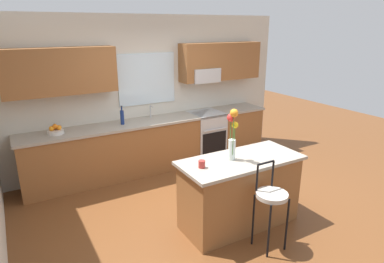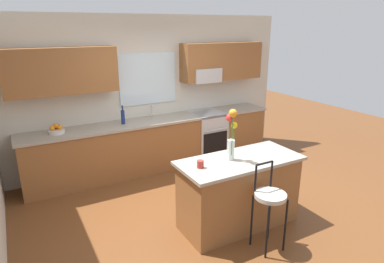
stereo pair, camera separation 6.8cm
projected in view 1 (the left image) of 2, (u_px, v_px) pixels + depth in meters
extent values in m
plane|color=brown|center=(205.00, 209.00, 4.77)|extent=(14.00, 14.00, 0.00)
cube|color=beige|center=(146.00, 92.00, 6.06)|extent=(5.60, 0.12, 2.70)
cube|color=brown|center=(60.00, 71.00, 5.02)|extent=(1.67, 0.34, 0.70)
cube|color=brown|center=(220.00, 61.00, 6.42)|extent=(1.67, 0.34, 0.70)
cube|color=silver|center=(147.00, 79.00, 5.93)|extent=(1.07, 0.03, 0.90)
cube|color=#B7BABC|center=(203.00, 75.00, 6.27)|extent=(0.56, 0.36, 0.26)
cube|color=brown|center=(156.00, 145.00, 6.04)|extent=(4.50, 0.60, 0.88)
cube|color=#9E9384|center=(155.00, 121.00, 5.90)|extent=(4.56, 0.64, 0.04)
cube|color=#B7BABC|center=(154.00, 123.00, 5.91)|extent=(0.54, 0.38, 0.11)
cylinder|color=#B7BABC|center=(150.00, 112.00, 5.99)|extent=(0.02, 0.02, 0.22)
cylinder|color=#B7BABC|center=(152.00, 106.00, 5.91)|extent=(0.02, 0.12, 0.02)
cube|color=#B7BABC|center=(206.00, 135.00, 6.53)|extent=(0.60, 0.60, 0.92)
cube|color=black|center=(214.00, 142.00, 6.30)|extent=(0.52, 0.02, 0.40)
cylinder|color=#B7BABC|center=(216.00, 130.00, 6.19)|extent=(0.50, 0.02, 0.02)
cube|color=brown|center=(240.00, 193.00, 4.31)|extent=(1.50, 0.64, 0.88)
cube|color=#9E9384|center=(241.00, 160.00, 4.17)|extent=(1.58, 0.72, 0.04)
cylinder|color=black|center=(269.00, 232.00, 3.69)|extent=(0.02, 0.02, 0.66)
cylinder|color=black|center=(287.00, 225.00, 3.82)|extent=(0.02, 0.02, 0.66)
cylinder|color=black|center=(253.00, 220.00, 3.91)|extent=(0.02, 0.02, 0.66)
cylinder|color=black|center=(271.00, 214.00, 4.04)|extent=(0.02, 0.02, 0.66)
cylinder|color=#B2ADA3|center=(272.00, 195.00, 3.76)|extent=(0.36, 0.36, 0.05)
cylinder|color=black|center=(257.00, 178.00, 3.76)|extent=(0.02, 0.02, 0.32)
cylinder|color=black|center=(273.00, 174.00, 3.87)|extent=(0.02, 0.02, 0.32)
cylinder|color=black|center=(266.00, 163.00, 3.76)|extent=(0.23, 0.02, 0.02)
cylinder|color=silver|center=(232.00, 150.00, 4.11)|extent=(0.09, 0.09, 0.26)
cylinder|color=#3D722D|center=(234.00, 139.00, 4.08)|extent=(0.01, 0.01, 0.37)
sphere|color=yellow|center=(235.00, 125.00, 4.02)|extent=(0.08, 0.08, 0.08)
cylinder|color=#3D722D|center=(230.00, 136.00, 4.06)|extent=(0.01, 0.01, 0.46)
sphere|color=red|center=(231.00, 118.00, 3.99)|extent=(0.10, 0.10, 0.10)
cylinder|color=#3D722D|center=(233.00, 134.00, 4.00)|extent=(0.01, 0.01, 0.53)
sphere|color=orange|center=(234.00, 113.00, 3.92)|extent=(0.10, 0.10, 0.10)
cylinder|color=#A52D28|center=(202.00, 164.00, 3.89)|extent=(0.08, 0.08, 0.09)
cylinder|color=silver|center=(56.00, 132.00, 5.10)|extent=(0.24, 0.24, 0.06)
sphere|color=orange|center=(59.00, 128.00, 5.11)|extent=(0.08, 0.08, 0.08)
sphere|color=orange|center=(55.00, 127.00, 5.13)|extent=(0.08, 0.08, 0.08)
sphere|color=orange|center=(51.00, 129.00, 5.06)|extent=(0.07, 0.07, 0.07)
sphere|color=orange|center=(55.00, 126.00, 5.07)|extent=(0.07, 0.07, 0.07)
cylinder|color=navy|center=(122.00, 118.00, 5.58)|extent=(0.06, 0.06, 0.24)
cylinder|color=navy|center=(122.00, 109.00, 5.53)|extent=(0.03, 0.03, 0.07)
cylinder|color=black|center=(121.00, 106.00, 5.52)|extent=(0.03, 0.03, 0.02)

